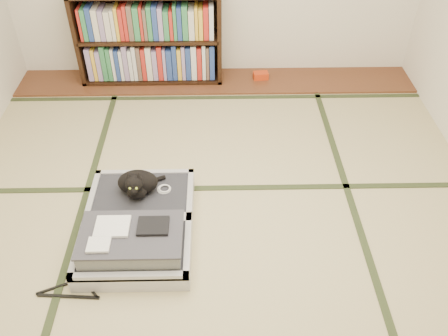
{
  "coord_description": "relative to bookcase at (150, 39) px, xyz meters",
  "views": [
    {
      "loc": [
        -0.0,
        -2.27,
        2.51
      ],
      "look_at": [
        0.05,
        0.35,
        0.25
      ],
      "focal_mm": 38.0,
      "sensor_mm": 36.0,
      "label": 1
    }
  ],
  "objects": [
    {
      "name": "suitcase",
      "position": [
        0.1,
        -2.16,
        -0.35
      ],
      "size": [
        0.74,
        0.99,
        0.29
      ],
      "color": "silver",
      "rests_on": "floor"
    },
    {
      "name": "hanger",
      "position": [
        -0.28,
        -2.6,
        -0.44
      ],
      "size": [
        0.4,
        0.19,
        0.01
      ],
      "color": "black",
      "rests_on": "floor"
    },
    {
      "name": "cat",
      "position": [
        0.08,
        -1.87,
        -0.21
      ],
      "size": [
        0.33,
        0.33,
        0.27
      ],
      "color": "black",
      "rests_on": "suitcase"
    },
    {
      "name": "floor",
      "position": [
        0.64,
        -2.07,
        -0.45
      ],
      "size": [
        4.5,
        4.5,
        0.0
      ],
      "primitive_type": "plane",
      "color": "#CABD87",
      "rests_on": "ground"
    },
    {
      "name": "wood_strip",
      "position": [
        0.64,
        -0.07,
        -0.44
      ],
      "size": [
        4.0,
        0.5,
        0.02
      ],
      "primitive_type": "cube",
      "color": "brown",
      "rests_on": "ground"
    },
    {
      "name": "bookcase",
      "position": [
        0.0,
        0.0,
        0.0
      ],
      "size": [
        1.4,
        0.32,
        0.92
      ],
      "color": "black",
      "rests_on": "wood_strip"
    },
    {
      "name": "red_item",
      "position": [
        1.1,
        -0.04,
        -0.4
      ],
      "size": [
        0.16,
        0.11,
        0.07
      ],
      "primitive_type": "cube",
      "rotation": [
        0.0,
        0.0,
        0.11
      ],
      "color": "#BF340F",
      "rests_on": "wood_strip"
    },
    {
      "name": "tatami_borders",
      "position": [
        0.64,
        -1.57,
        -0.45
      ],
      "size": [
        4.0,
        4.5,
        0.01
      ],
      "color": "#2D381E",
      "rests_on": "ground"
    },
    {
      "name": "cable_coil",
      "position": [
        0.26,
        -1.83,
        -0.3
      ],
      "size": [
        0.1,
        0.1,
        0.02
      ],
      "color": "white",
      "rests_on": "suitcase"
    },
    {
      "name": "room_shell",
      "position": [
        0.64,
        -2.07,
        1.01
      ],
      "size": [
        4.5,
        4.5,
        4.5
      ],
      "color": "white",
      "rests_on": "ground"
    }
  ]
}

